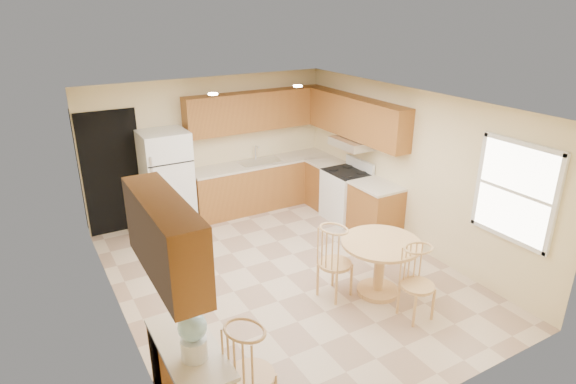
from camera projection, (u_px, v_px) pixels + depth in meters
floor at (286, 276)px, 6.97m from camera, size 5.50×5.50×0.00m
ceiling at (286, 104)px, 6.05m from camera, size 4.50×5.50×0.02m
wall_back at (211, 147)px, 8.73m from camera, size 4.50×0.02×2.50m
wall_front at (438, 295)px, 4.30m from camera, size 4.50×0.02×2.50m
wall_left at (114, 233)px, 5.46m from camera, size 0.02×5.50×2.50m
wall_right at (410, 169)px, 7.56m from camera, size 0.02×5.50×2.50m
doorway at (113, 173)px, 7.97m from camera, size 0.90×0.02×2.10m
base_cab_back at (262, 185)px, 9.19m from camera, size 2.75×0.60×0.87m
counter_back at (262, 163)px, 9.02m from camera, size 2.75×0.63×0.04m
base_cab_right_a at (326, 185)px, 9.21m from camera, size 0.60×0.59×0.87m
counter_right_a at (327, 162)px, 9.04m from camera, size 0.63×0.59×0.04m
base_cab_right_b at (375, 211)px, 8.04m from camera, size 0.60×0.80×0.87m
counter_right_b at (377, 186)px, 7.87m from camera, size 0.63×0.80×0.04m
upper_cab_back at (257, 111)px, 8.78m from camera, size 2.75×0.33×0.70m
upper_cab_right at (356, 118)px, 8.23m from camera, size 0.33×2.42×0.70m
upper_cab_left at (165, 238)px, 4.03m from camera, size 0.33×1.40×0.70m
sink at (260, 162)px, 9.00m from camera, size 0.78×0.44×0.01m
range_hood at (352, 143)px, 8.33m from camera, size 0.50×0.76×0.14m
desk_pedestal at (179, 357)px, 4.84m from camera, size 0.48×0.42×0.72m
desk_top at (189, 348)px, 4.39m from camera, size 0.50×1.20×0.04m
window at (515, 192)px, 5.96m from camera, size 0.06×1.12×1.30m
can_light_a at (213, 94)px, 6.79m from camera, size 0.14×0.14×0.02m
can_light_b at (298, 86)px, 7.44m from camera, size 0.14×0.14×0.02m
refrigerator at (167, 181)px, 8.14m from camera, size 0.77×0.74×1.74m
stove at (346, 195)px, 8.64m from camera, size 0.65×0.76×1.09m
dining_table at (380, 260)px, 6.38m from camera, size 1.05×1.05×0.78m
chair_table_a at (340, 258)px, 6.21m from camera, size 0.45×0.58×1.01m
chair_table_b at (424, 280)px, 5.78m from camera, size 0.42×0.42×0.95m
chair_desk at (255, 371)px, 4.29m from camera, size 0.46×0.59×1.03m
water_crock at (193, 335)px, 4.16m from camera, size 0.25×0.25×0.53m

